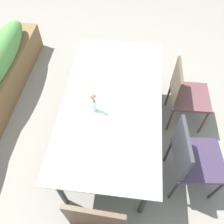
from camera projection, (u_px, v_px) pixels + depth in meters
ground_plane at (117, 144)px, 2.81m from camera, size 12.00×12.00×0.00m
dining_table at (112, 104)px, 2.30m from camera, size 1.81×0.96×0.75m
chair_near_left at (192, 157)px, 2.13m from camera, size 0.50×0.50×0.91m
chair_near_right at (185, 93)px, 2.65m from camera, size 0.45×0.45×0.85m
flower_vase at (94, 102)px, 2.08m from camera, size 0.06×0.06×0.25m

